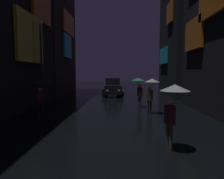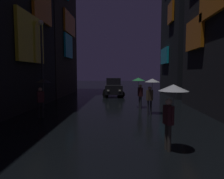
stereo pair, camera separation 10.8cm
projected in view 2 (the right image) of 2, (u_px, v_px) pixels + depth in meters
The scene contains 7 objects.
building_left_far at pixel (50, 5), 22.06m from camera, with size 4.25×8.56×19.76m.
pedestrian_near_crossing_green at pixel (139, 84), 13.75m from camera, with size 0.90×0.90×2.12m.
pedestrian_far_right_black at pixel (42, 87), 10.96m from camera, with size 0.90×0.90×2.12m.
pedestrian_foreground_left_clear at pixel (151, 86), 11.70m from camera, with size 0.90×0.90×2.12m.
pedestrian_midstreet_centre_clear at pixel (172, 99), 6.11m from camera, with size 0.90×0.90×2.12m.
car_distant at pixel (113, 87), 21.09m from camera, with size 2.46×4.25×1.92m.
streetlamp_left_far at pixel (42, 54), 13.79m from camera, with size 0.36×0.36×6.05m.
Camera 2 is at (0.55, -0.13, 2.48)m, focal length 32.00 mm.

